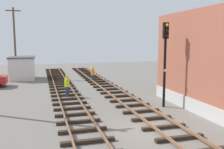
% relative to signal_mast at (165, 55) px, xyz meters
% --- Properties ---
extents(ground_plane, '(80.00, 80.00, 0.00)m').
position_rel_signal_mast_xyz_m(ground_plane, '(-2.85, -3.94, -3.66)').
color(ground_plane, slate).
extents(track_near_building, '(2.50, 59.89, 0.32)m').
position_rel_signal_mast_xyz_m(track_near_building, '(-2.09, -3.94, -3.53)').
color(track_near_building, '#2D2319').
rests_on(track_near_building, ground).
extents(track_centre, '(2.50, 59.89, 0.32)m').
position_rel_signal_mast_xyz_m(track_centre, '(-6.31, -3.94, -3.53)').
color(track_centre, '#2D2319').
rests_on(track_centre, ground).
extents(signal_mast, '(0.36, 0.40, 5.87)m').
position_rel_signal_mast_xyz_m(signal_mast, '(0.00, 0.00, 0.00)').
color(signal_mast, black).
rests_on(signal_mast, ground).
extents(control_hut, '(3.00, 3.80, 2.76)m').
position_rel_signal_mast_xyz_m(control_hut, '(-10.45, 16.28, -2.27)').
color(control_hut, silver).
rests_on(control_hut, ground).
extents(utility_pole_far, '(1.80, 0.24, 8.79)m').
position_rel_signal_mast_xyz_m(utility_pole_far, '(-11.34, 18.33, 0.93)').
color(utility_pole_far, brown).
rests_on(utility_pole_far, ground).
extents(track_worker_foreground, '(0.40, 0.40, 1.87)m').
position_rel_signal_mast_xyz_m(track_worker_foreground, '(-2.69, 11.62, -2.73)').
color(track_worker_foreground, '#262D4C').
rests_on(track_worker_foreground, ground).
extents(track_worker_distant, '(0.40, 0.40, 1.87)m').
position_rel_signal_mast_xyz_m(track_worker_distant, '(-6.21, 5.19, -2.73)').
color(track_worker_distant, '#262D4C').
rests_on(track_worker_distant, ground).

